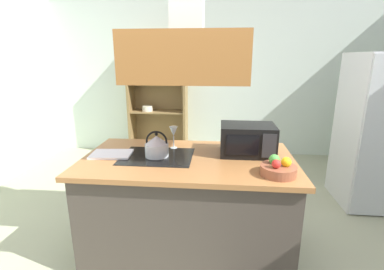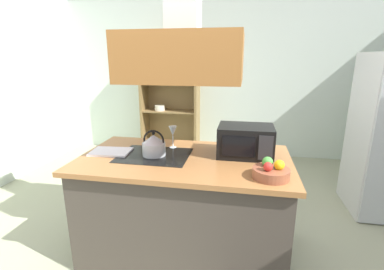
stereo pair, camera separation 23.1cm
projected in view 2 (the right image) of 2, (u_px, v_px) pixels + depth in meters
ground_plane at (203, 261)px, 2.46m from camera, size 7.80×7.80×0.00m
wall_back at (229, 79)px, 4.94m from camera, size 6.00×0.12×2.70m
kitchen_island at (185, 205)px, 2.50m from camera, size 1.77×1.00×0.90m
range_hood at (183, 44)px, 2.13m from camera, size 0.90×0.70×1.17m
dish_cabinet at (171, 106)px, 5.04m from camera, size 1.01×0.40×1.97m
kettle at (154, 145)px, 2.40m from camera, size 0.20×0.20×0.22m
cutting_board at (111, 152)px, 2.49m from camera, size 0.36×0.27×0.02m
microwave at (245, 141)px, 2.39m from camera, size 0.46×0.35×0.26m
wine_glass_on_counter at (173, 132)px, 2.59m from camera, size 0.08×0.08×0.21m
fruit_bowl at (271, 172)px, 1.96m from camera, size 0.26×0.26×0.14m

